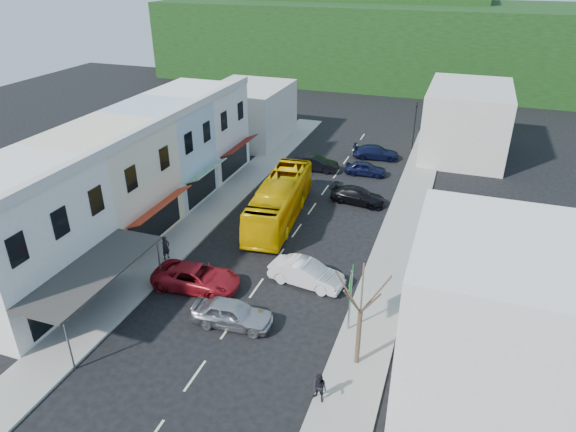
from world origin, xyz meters
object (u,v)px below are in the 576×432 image
object	(u,v)px
street_tree	(360,313)
direction_sign	(350,302)
bus	(280,201)
car_white	(306,274)
car_red	(197,278)
car_silver	(232,314)
traffic_signal	(415,126)
pedestrian_right	(319,387)
pedestrian_left	(166,248)

from	to	relation	value
street_tree	direction_sign	bearing A→B (deg)	112.61
bus	car_white	distance (m)	9.26
car_white	car_red	distance (m)	6.86
car_silver	direction_sign	bearing A→B (deg)	-79.84
direction_sign	traffic_signal	distance (m)	31.73
traffic_signal	direction_sign	bearing A→B (deg)	78.92
pedestrian_right	traffic_signal	bearing A→B (deg)	107.47
pedestrian_left	street_tree	bearing A→B (deg)	-94.02
pedestrian_right	car_white	bearing A→B (deg)	127.89
pedestrian_right	direction_sign	xyz separation A→B (m)	(0.09, 5.50, 0.95)
bus	car_white	size ratio (longest dim) A/B	2.64
traffic_signal	pedestrian_right	bearing A→B (deg)	78.65
car_silver	car_white	bearing A→B (deg)	-31.80
car_silver	pedestrian_right	size ratio (longest dim) A/B	2.59
car_red	car_silver	bearing A→B (deg)	-128.50
car_red	pedestrian_left	xyz separation A→B (m)	(-3.51, 2.20, 0.30)
street_tree	car_red	bearing A→B (deg)	162.95
car_white	pedestrian_left	size ratio (longest dim) A/B	2.59
car_white	street_tree	distance (m)	7.98
direction_sign	car_white	bearing A→B (deg)	126.90
car_red	bus	bearing A→B (deg)	-11.98
bus	traffic_signal	bearing A→B (deg)	63.21
car_silver	direction_sign	size ratio (longest dim) A/B	1.13
bus	pedestrian_left	bearing A→B (deg)	-127.16
bus	car_red	world-z (taller)	bus
bus	car_silver	bearing A→B (deg)	-87.08
pedestrian_left	car_silver	bearing A→B (deg)	-106.73
street_tree	traffic_signal	xyz separation A→B (m)	(-1.47, 34.14, -0.69)
bus	street_tree	bearing A→B (deg)	-62.03
car_red	pedestrian_left	world-z (taller)	pedestrian_left
car_white	direction_sign	size ratio (longest dim) A/B	1.13
pedestrian_left	direction_sign	xyz separation A→B (m)	(13.42, -3.13, 0.95)
traffic_signal	pedestrian_left	bearing A→B (deg)	53.71
pedestrian_left	traffic_signal	bearing A→B (deg)	-7.34
traffic_signal	car_white	bearing A→B (deg)	71.76
bus	car_silver	world-z (taller)	bus
bus	direction_sign	world-z (taller)	direction_sign
bus	traffic_signal	xyz separation A→B (m)	(7.80, 20.19, 1.02)
bus	car_red	xyz separation A→B (m)	(-1.63, -10.60, -0.85)
direction_sign	pedestrian_right	bearing A→B (deg)	-98.94
car_red	street_tree	distance (m)	11.70
direction_sign	pedestrian_left	bearing A→B (deg)	158.86
car_silver	car_red	distance (m)	4.44
pedestrian_left	traffic_signal	xyz separation A→B (m)	(12.95, 28.59, 1.57)
direction_sign	car_red	bearing A→B (deg)	166.66
car_silver	street_tree	xyz separation A→B (m)	(7.29, -0.78, 2.55)
car_silver	pedestrian_right	bearing A→B (deg)	-126.40
car_white	car_silver	bearing A→B (deg)	160.50
car_white	direction_sign	world-z (taller)	direction_sign
car_silver	pedestrian_left	world-z (taller)	pedestrian_left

